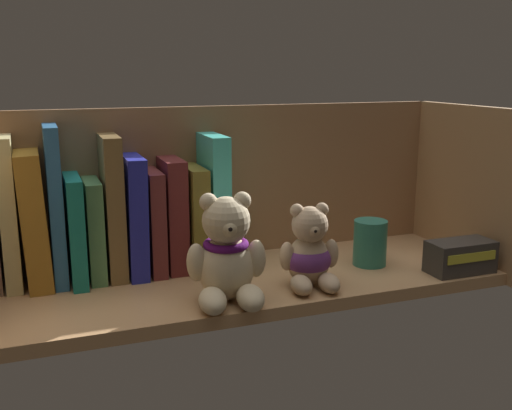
# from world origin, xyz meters

# --- Properties ---
(shelf_board) EXTENTS (0.81, 0.26, 0.02)m
(shelf_board) POSITION_xyz_m (0.00, 0.00, 0.01)
(shelf_board) COLOR tan
(shelf_board) RESTS_ON ground
(shelf_back_panel) EXTENTS (0.84, 0.01, 0.29)m
(shelf_back_panel) POSITION_xyz_m (0.00, 0.14, 0.14)
(shelf_back_panel) COLOR #936945
(shelf_back_panel) RESTS_ON ground
(shelf_side_panel_right) EXTENTS (0.02, 0.29, 0.29)m
(shelf_side_panel_right) POSITION_xyz_m (0.41, 0.00, 0.14)
(shelf_side_panel_right) COLOR tan
(shelf_side_panel_right) RESTS_ON ground
(book_1) EXTENTS (0.02, 0.10, 0.23)m
(book_1) POSITION_xyz_m (-0.35, 0.10, 0.14)
(book_1) COLOR tan
(book_1) RESTS_ON shelf_board
(book_2) EXTENTS (0.04, 0.13, 0.21)m
(book_2) POSITION_xyz_m (-0.32, 0.10, 0.12)
(book_2) COLOR #91631F
(book_2) RESTS_ON shelf_board
(book_3) EXTENTS (0.02, 0.12, 0.25)m
(book_3) POSITION_xyz_m (-0.28, 0.10, 0.14)
(book_3) COLOR #2B6091
(book_3) RESTS_ON shelf_board
(book_4) EXTENTS (0.02, 0.15, 0.17)m
(book_4) POSITION_xyz_m (-0.26, 0.10, 0.10)
(book_4) COLOR #167065
(book_4) RESTS_ON shelf_board
(book_5) EXTENTS (0.02, 0.12, 0.16)m
(book_5) POSITION_xyz_m (-0.23, 0.10, 0.10)
(book_5) COLOR #4D804C
(book_5) RESTS_ON shelf_board
(book_6) EXTENTS (0.03, 0.12, 0.23)m
(book_6) POSITION_xyz_m (-0.20, 0.10, 0.13)
(book_6) COLOR brown
(book_6) RESTS_ON shelf_board
(book_7) EXTENTS (0.03, 0.13, 0.19)m
(book_7) POSITION_xyz_m (-0.16, 0.10, 0.12)
(book_7) COLOR #212699
(book_7) RESTS_ON shelf_board
(book_8) EXTENTS (0.02, 0.12, 0.17)m
(book_8) POSITION_xyz_m (-0.13, 0.10, 0.10)
(book_8) COLOR maroon
(book_8) RESTS_ON shelf_board
(book_9) EXTENTS (0.03, 0.11, 0.19)m
(book_9) POSITION_xyz_m (-0.10, 0.10, 0.11)
(book_9) COLOR #5C2020
(book_9) RESTS_ON shelf_board
(book_10) EXTENTS (0.03, 0.13, 0.17)m
(book_10) POSITION_xyz_m (-0.06, 0.10, 0.11)
(book_10) COLOR brown
(book_10) RESTS_ON shelf_board
(book_11) EXTENTS (0.03, 0.13, 0.22)m
(book_11) POSITION_xyz_m (-0.03, 0.10, 0.13)
(book_11) COLOR #47CDBD
(book_11) RESTS_ON shelf_board
(teddy_bear_larger) EXTENTS (0.12, 0.12, 0.16)m
(teddy_bear_larger) POSITION_xyz_m (-0.06, -0.08, 0.09)
(teddy_bear_larger) COLOR beige
(teddy_bear_larger) RESTS_ON shelf_board
(teddy_bear_smaller) EXTENTS (0.10, 0.10, 0.13)m
(teddy_bear_smaller) POSITION_xyz_m (0.08, -0.07, 0.07)
(teddy_bear_smaller) COLOR tan
(teddy_bear_smaller) RESTS_ON shelf_board
(pillar_candle) EXTENTS (0.06, 0.06, 0.08)m
(pillar_candle) POSITION_xyz_m (0.22, -0.01, 0.06)
(pillar_candle) COLOR #2D7A66
(pillar_candle) RESTS_ON shelf_board
(small_product_box) EXTENTS (0.11, 0.06, 0.05)m
(small_product_box) POSITION_xyz_m (0.34, -0.10, 0.05)
(small_product_box) COLOR #38332D
(small_product_box) RESTS_ON shelf_board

